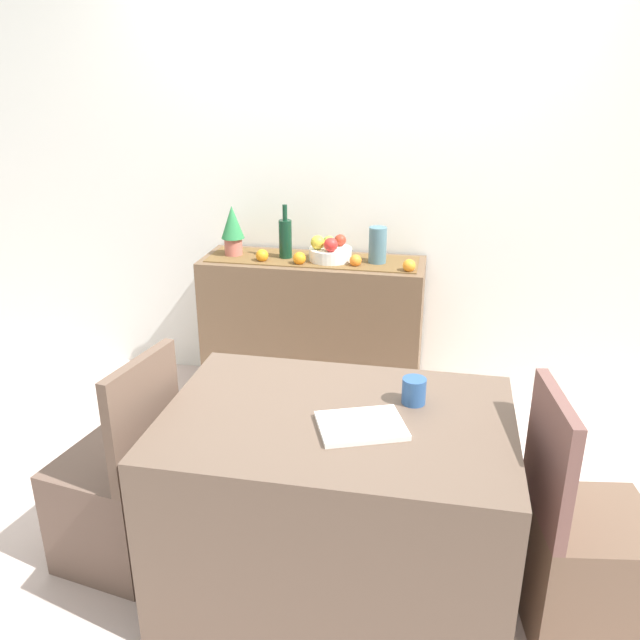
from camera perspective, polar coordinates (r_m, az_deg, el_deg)
ground_plane at (r=3.17m, az=-0.60°, el=-14.62°), size 6.40×6.40×0.02m
room_wall_rear at (r=3.75m, az=3.06°, el=13.74°), size 6.40×0.06×2.70m
sideboard_console at (r=3.78m, az=-0.63°, el=-0.82°), size 1.24×0.42×0.84m
table_runner at (r=3.64m, az=-0.66°, el=5.34°), size 1.17×0.32×0.01m
fruit_bowl at (r=3.61m, az=0.93°, el=5.81°), size 0.24×0.24×0.07m
apple_upper at (r=3.61m, az=0.79°, el=6.89°), size 0.07×0.07×0.07m
apple_center at (r=3.64m, az=1.79°, el=7.01°), size 0.07×0.07×0.07m
apple_rear at (r=3.52m, az=0.96°, el=6.62°), size 0.08×0.08×0.08m
apple_right at (r=3.57m, az=-0.21°, el=6.82°), size 0.08×0.08×0.08m
wine_bottle at (r=3.64m, az=-3.06°, el=7.18°), size 0.07×0.07×0.30m
ceramic_vase at (r=3.56m, az=5.08°, el=6.52°), size 0.10×0.10×0.20m
potted_plant at (r=3.72m, az=-7.68°, el=7.98°), size 0.13×0.13×0.29m
orange_loose_end at (r=3.51m, az=3.13°, el=5.23°), size 0.07×0.07×0.07m
orange_loose_mid at (r=3.54m, az=-1.82°, el=5.42°), size 0.07×0.07×0.07m
orange_loose_near_bowl at (r=3.45m, az=7.82°, el=4.75°), size 0.07×0.07×0.07m
orange_loose_far at (r=3.61m, az=-5.10°, el=5.65°), size 0.07×0.07×0.07m
dining_table at (r=2.45m, az=1.44°, el=-15.89°), size 1.20×0.83×0.74m
open_book at (r=2.17m, az=3.63°, el=-9.23°), size 0.34×0.30×0.02m
coffee_cup at (r=2.32m, az=8.24°, el=-6.17°), size 0.08×0.08×0.09m
chair_near_window at (r=2.76m, az=-17.21°, el=-14.87°), size 0.46×0.46×0.90m
chair_by_corner at (r=2.55m, az=22.04°, el=-18.97°), size 0.46×0.46×0.90m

